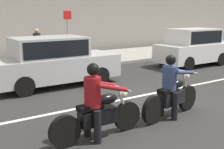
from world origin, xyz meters
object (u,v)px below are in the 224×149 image
(motorcycle_with_rider_crimson, at_px, (97,108))
(parked_sedan_silver, at_px, (53,61))
(motorcycle_with_rider_denim_blue, at_px, (171,92))
(street_sign_post, at_px, (68,30))
(parked_hatchback_white, at_px, (193,47))
(pedestrian_bystander, at_px, (37,44))

(motorcycle_with_rider_crimson, bearing_deg, parked_sedan_silver, 78.52)
(parked_sedan_silver, bearing_deg, motorcycle_with_rider_denim_blue, -75.12)
(motorcycle_with_rider_crimson, xyz_separation_m, street_sign_post, (3.65, 9.22, 1.04))
(motorcycle_with_rider_denim_blue, distance_m, parked_hatchback_white, 7.51)
(parked_sedan_silver, distance_m, street_sign_post, 5.39)
(motorcycle_with_rider_crimson, distance_m, motorcycle_with_rider_denim_blue, 2.15)
(motorcycle_with_rider_crimson, relative_size, parked_sedan_silver, 0.48)
(motorcycle_with_rider_crimson, height_order, motorcycle_with_rider_denim_blue, motorcycle_with_rider_crimson)
(motorcycle_with_rider_crimson, bearing_deg, pedestrian_bystander, 78.99)
(parked_hatchback_white, xyz_separation_m, pedestrian_bystander, (-6.57, 3.45, 0.20))
(motorcycle_with_rider_denim_blue, bearing_deg, pedestrian_bystander, 94.17)
(parked_hatchback_white, height_order, street_sign_post, street_sign_post)
(motorcycle_with_rider_crimson, bearing_deg, motorcycle_with_rider_denim_blue, 2.11)
(street_sign_post, bearing_deg, parked_hatchback_white, -45.81)
(motorcycle_with_rider_crimson, xyz_separation_m, pedestrian_bystander, (1.57, 8.05, 0.49))
(motorcycle_with_rider_crimson, height_order, street_sign_post, street_sign_post)
(motorcycle_with_rider_denim_blue, relative_size, parked_sedan_silver, 0.47)
(motorcycle_with_rider_denim_blue, height_order, parked_hatchback_white, parked_hatchback_white)
(parked_sedan_silver, distance_m, pedestrian_bystander, 3.49)
(parked_hatchback_white, bearing_deg, parked_sedan_silver, 179.79)
(motorcycle_with_rider_denim_blue, xyz_separation_m, parked_hatchback_white, (5.99, 4.52, 0.29))
(motorcycle_with_rider_crimson, height_order, parked_sedan_silver, parked_sedan_silver)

